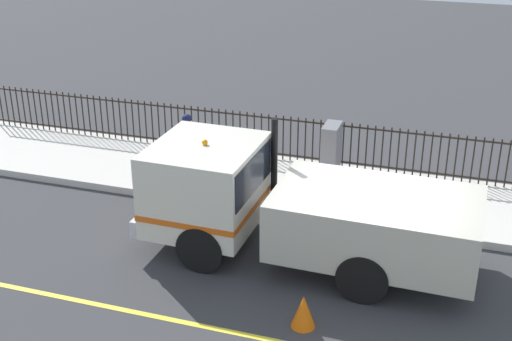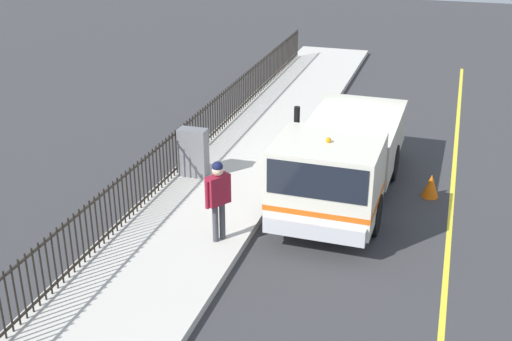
{
  "view_description": "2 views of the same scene",
  "coord_description": "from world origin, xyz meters",
  "px_view_note": "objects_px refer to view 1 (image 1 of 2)",
  "views": [
    {
      "loc": [
        -11.58,
        -1.52,
        7.2
      ],
      "look_at": [
        1.32,
        2.7,
        1.18
      ],
      "focal_mm": 48.05,
      "sensor_mm": 36.0,
      "label": 1
    },
    {
      "loc": [
        -2.36,
        16.34,
        7.28
      ],
      "look_at": [
        1.89,
        2.52,
        0.96
      ],
      "focal_mm": 46.24,
      "sensor_mm": 36.0,
      "label": 2
    }
  ],
  "objects_px": {
    "work_truck": "(281,201)",
    "utility_cabinet": "(331,149)",
    "traffic_cone": "(303,311)",
    "worker_standing": "(188,143)"
  },
  "relations": [
    {
      "from": "worker_standing",
      "to": "traffic_cone",
      "type": "distance_m",
      "value": 5.85
    },
    {
      "from": "work_truck",
      "to": "traffic_cone",
      "type": "xyz_separation_m",
      "value": [
        -2.15,
        -1.04,
        -0.91
      ]
    },
    {
      "from": "work_truck",
      "to": "utility_cabinet",
      "type": "distance_m",
      "value": 3.92
    },
    {
      "from": "work_truck",
      "to": "utility_cabinet",
      "type": "relative_size",
      "value": 5.12
    },
    {
      "from": "work_truck",
      "to": "utility_cabinet",
      "type": "height_order",
      "value": "work_truck"
    },
    {
      "from": "worker_standing",
      "to": "traffic_cone",
      "type": "bearing_deg",
      "value": -14.55
    },
    {
      "from": "work_truck",
      "to": "traffic_cone",
      "type": "relative_size",
      "value": 10.92
    },
    {
      "from": "work_truck",
      "to": "traffic_cone",
      "type": "distance_m",
      "value": 2.56
    },
    {
      "from": "worker_standing",
      "to": "work_truck",
      "type": "bearing_deg",
      "value": -3.26
    },
    {
      "from": "traffic_cone",
      "to": "utility_cabinet",
      "type": "bearing_deg",
      "value": 8.21
    }
  ]
}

